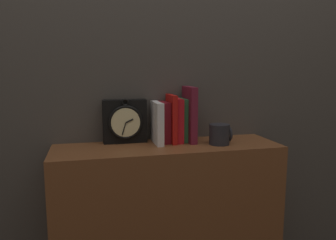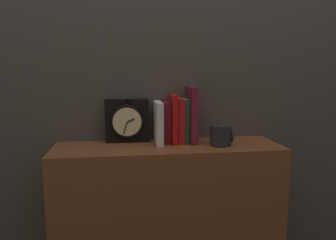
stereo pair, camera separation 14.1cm
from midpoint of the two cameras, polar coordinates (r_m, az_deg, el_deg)
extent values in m
cube|color=#47423D|center=(1.57, -4.21, 16.04)|extent=(6.00, 0.05, 2.60)
cube|color=brown|center=(1.57, -2.71, -18.40)|extent=(0.99, 0.29, 0.77)
cube|color=black|center=(1.50, -10.23, -0.24)|extent=(0.20, 0.05, 0.20)
torus|color=black|center=(1.46, -10.14, -0.44)|extent=(0.15, 0.01, 0.15)
cylinder|color=beige|center=(1.46, -10.14, -0.46)|extent=(0.13, 0.01, 0.13)
cube|color=black|center=(1.46, -9.50, -0.19)|extent=(0.03, 0.00, 0.02)
cube|color=black|center=(1.46, -10.41, -1.54)|extent=(0.02, 0.00, 0.05)
torus|color=black|center=(1.45, -10.24, 3.02)|extent=(0.03, 0.01, 0.03)
cube|color=silver|center=(1.46, -4.66, -0.52)|extent=(0.03, 0.16, 0.19)
cube|color=maroon|center=(1.49, -3.49, -0.39)|extent=(0.04, 0.12, 0.18)
cube|color=red|center=(1.48, -2.12, 0.22)|extent=(0.02, 0.14, 0.22)
cube|color=red|center=(1.49, -1.06, -0.03)|extent=(0.03, 0.13, 0.20)
cube|color=#307343|center=(1.51, -0.13, 0.00)|extent=(0.02, 0.11, 0.20)
cube|color=maroon|center=(1.49, 1.07, 0.98)|extent=(0.03, 0.15, 0.25)
cylinder|color=#232328|center=(1.45, 6.21, -2.53)|extent=(0.09, 0.09, 0.09)
torus|color=#232328|center=(1.47, 7.86, -2.44)|extent=(0.01, 0.07, 0.07)
camera|label=1|loc=(0.07, -92.86, -0.45)|focal=35.00mm
camera|label=2|loc=(0.07, 87.14, 0.45)|focal=35.00mm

